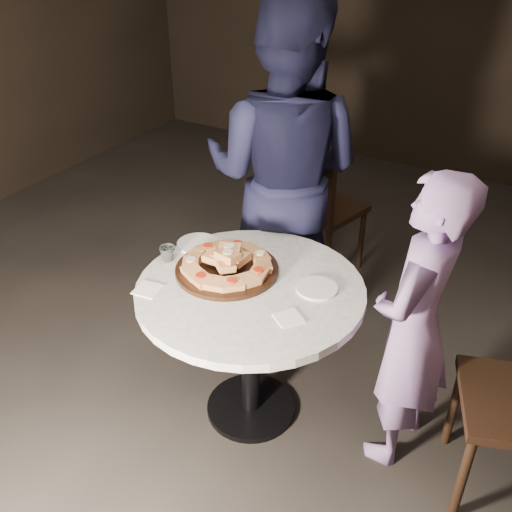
{
  "coord_description": "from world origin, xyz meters",
  "views": [
    {
      "loc": [
        1.2,
        -1.84,
        2.2
      ],
      "look_at": [
        0.14,
        -0.01,
        0.9
      ],
      "focal_mm": 40.0,
      "sensor_mm": 36.0,
      "label": 1
    }
  ],
  "objects_px": {
    "table": "(251,312)",
    "chair_far": "(317,203)",
    "focaccia_pile": "(227,262)",
    "water_glass": "(168,254)",
    "serving_board": "(227,269)",
    "diner_teal": "(414,327)",
    "diner_navy": "(283,175)"
  },
  "relations": [
    {
      "from": "table",
      "to": "chair_far",
      "type": "height_order",
      "value": "chair_far"
    },
    {
      "from": "focaccia_pile",
      "to": "water_glass",
      "type": "relative_size",
      "value": 5.59
    },
    {
      "from": "serving_board",
      "to": "chair_far",
      "type": "distance_m",
      "value": 1.29
    },
    {
      "from": "focaccia_pile",
      "to": "serving_board",
      "type": "bearing_deg",
      "value": 172.68
    },
    {
      "from": "serving_board",
      "to": "focaccia_pile",
      "type": "xyz_separation_m",
      "value": [
        0.0,
        -0.0,
        0.04
      ]
    },
    {
      "from": "table",
      "to": "chair_far",
      "type": "distance_m",
      "value": 1.34
    },
    {
      "from": "water_glass",
      "to": "table",
      "type": "bearing_deg",
      "value": 0.79
    },
    {
      "from": "diner_teal",
      "to": "focaccia_pile",
      "type": "bearing_deg",
      "value": -77.15
    },
    {
      "from": "table",
      "to": "chair_far",
      "type": "relative_size",
      "value": 1.2
    },
    {
      "from": "focaccia_pile",
      "to": "diner_navy",
      "type": "bearing_deg",
      "value": 97.33
    },
    {
      "from": "water_glass",
      "to": "chair_far",
      "type": "height_order",
      "value": "chair_far"
    },
    {
      "from": "table",
      "to": "focaccia_pile",
      "type": "height_order",
      "value": "focaccia_pile"
    },
    {
      "from": "table",
      "to": "focaccia_pile",
      "type": "bearing_deg",
      "value": 162.13
    },
    {
      "from": "serving_board",
      "to": "water_glass",
      "type": "xyz_separation_m",
      "value": [
        -0.3,
        -0.06,
        0.03
      ]
    },
    {
      "from": "table",
      "to": "water_glass",
      "type": "bearing_deg",
      "value": -179.21
    },
    {
      "from": "table",
      "to": "focaccia_pile",
      "type": "distance_m",
      "value": 0.25
    },
    {
      "from": "table",
      "to": "focaccia_pile",
      "type": "relative_size",
      "value": 2.63
    },
    {
      "from": "table",
      "to": "diner_navy",
      "type": "height_order",
      "value": "diner_navy"
    },
    {
      "from": "table",
      "to": "diner_teal",
      "type": "bearing_deg",
      "value": 13.11
    },
    {
      "from": "table",
      "to": "water_glass",
      "type": "xyz_separation_m",
      "value": [
        -0.45,
        -0.01,
        0.18
      ]
    },
    {
      "from": "chair_far",
      "to": "diner_teal",
      "type": "xyz_separation_m",
      "value": [
        0.97,
        -1.15,
        0.16
      ]
    },
    {
      "from": "water_glass",
      "to": "diner_navy",
      "type": "bearing_deg",
      "value": 75.37
    },
    {
      "from": "diner_teal",
      "to": "table",
      "type": "bearing_deg",
      "value": -71.64
    },
    {
      "from": "diner_navy",
      "to": "diner_teal",
      "type": "relative_size",
      "value": 1.36
    },
    {
      "from": "table",
      "to": "serving_board",
      "type": "relative_size",
      "value": 2.38
    },
    {
      "from": "serving_board",
      "to": "diner_teal",
      "type": "distance_m",
      "value": 0.86
    },
    {
      "from": "serving_board",
      "to": "table",
      "type": "bearing_deg",
      "value": -17.78
    },
    {
      "from": "table",
      "to": "diner_teal",
      "type": "relative_size",
      "value": 0.81
    },
    {
      "from": "chair_far",
      "to": "focaccia_pile",
      "type": "bearing_deg",
      "value": 109.84
    },
    {
      "from": "chair_far",
      "to": "diner_teal",
      "type": "bearing_deg",
      "value": 144.48
    },
    {
      "from": "table",
      "to": "diner_navy",
      "type": "bearing_deg",
      "value": 107.58
    },
    {
      "from": "water_glass",
      "to": "diner_navy",
      "type": "distance_m",
      "value": 0.82
    }
  ]
}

